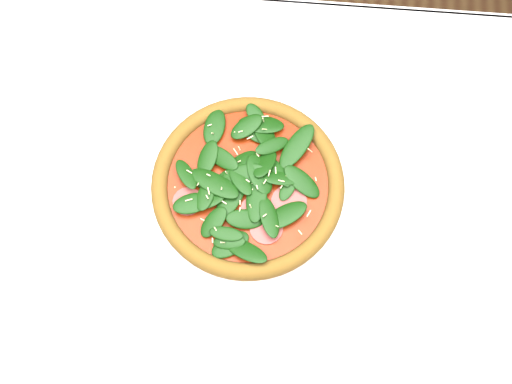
{
  "coord_description": "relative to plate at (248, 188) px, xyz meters",
  "views": [
    {
      "loc": [
        0.07,
        -0.24,
        1.58
      ],
      "look_at": [
        0.04,
        0.04,
        0.77
      ],
      "focal_mm": 40.0,
      "sensor_mm": 36.0,
      "label": 1
    }
  ],
  "objects": [
    {
      "name": "wine_glass",
      "position": [
        -0.27,
        -0.1,
        0.12
      ],
      "size": [
        0.08,
        0.08,
        0.18
      ],
      "color": "white",
      "rests_on": "dining_table"
    },
    {
      "name": "plate",
      "position": [
        0.0,
        0.0,
        0.0
      ],
      "size": [
        0.34,
        0.34,
        0.01
      ],
      "color": "white",
      "rests_on": "dining_table"
    },
    {
      "name": "dining_table",
      "position": [
        -0.03,
        -0.05,
        -0.11
      ],
      "size": [
        1.21,
        0.81,
        0.75
      ],
      "color": "white",
      "rests_on": "ground"
    },
    {
      "name": "ground",
      "position": [
        -0.03,
        -0.05,
        -0.76
      ],
      "size": [
        6.0,
        6.0,
        0.0
      ],
      "primitive_type": "plane",
      "color": "brown",
      "rests_on": "ground"
    },
    {
      "name": "pizza",
      "position": [
        0.0,
        0.0,
        0.02
      ],
      "size": [
        0.36,
        0.36,
        0.04
      ],
      "rotation": [
        0.0,
        0.0,
        0.3
      ],
      "color": "brown",
      "rests_on": "plate"
    }
  ]
}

